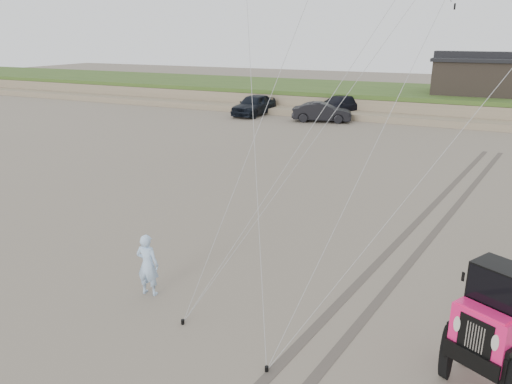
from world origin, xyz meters
TOP-DOWN VIEW (x-y plane):
  - ground at (0.00, 0.00)m, footprint 160.00×160.00m
  - dune_ridge at (0.00, 37.50)m, footprint 160.00×14.25m
  - cabin at (2.00, 37.00)m, footprint 6.40×5.40m
  - truck_a at (-14.03, 29.06)m, footprint 2.27×5.11m
  - truck_b at (-7.99, 28.42)m, footprint 4.70×2.58m
  - truck_c at (-7.55, 31.66)m, footprint 4.75×6.05m
  - jeep at (4.26, 1.03)m, footprint 4.62×5.86m
  - man at (-3.75, 1.23)m, footprint 0.65×0.47m
  - stake_main at (-2.17, 0.40)m, footprint 0.08×0.08m
  - stake_aux at (0.31, -0.33)m, footprint 0.08×0.08m
  - tire_tracks at (2.00, 8.00)m, footprint 5.22×29.74m

SIDE VIEW (x-z plane):
  - ground at x=0.00m, z-range 0.00..0.00m
  - tire_tracks at x=2.00m, z-range 0.00..0.01m
  - stake_main at x=-2.17m, z-range 0.00..0.12m
  - stake_aux at x=0.31m, z-range 0.00..0.12m
  - truck_b at x=-7.99m, z-range 0.00..1.47m
  - truck_c at x=-7.55m, z-range 0.00..1.64m
  - dune_ridge at x=0.00m, z-range -0.04..1.68m
  - man at x=-3.75m, z-range 0.00..1.67m
  - truck_a at x=-14.03m, z-range 0.00..1.71m
  - jeep at x=4.26m, z-range 0.00..2.01m
  - cabin at x=2.00m, z-range 1.56..4.91m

